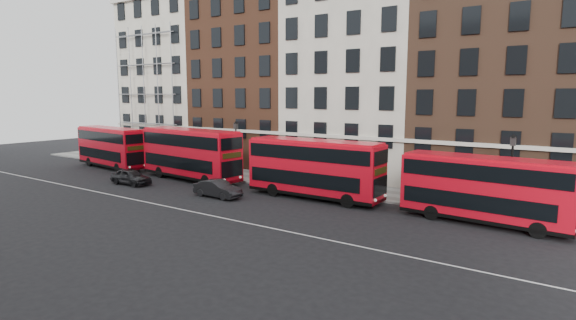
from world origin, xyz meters
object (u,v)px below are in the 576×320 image
Objects in this scene: bus_c at (314,167)px; bus_b at (190,153)px; bus_d at (484,188)px; car_rear at (131,177)px; bus_a at (111,146)px; car_front at (218,189)px.

bus_b is at bearing 179.85° from bus_c.
bus_d is (25.72, -0.00, -0.32)m from bus_b.
bus_c is 17.00m from car_rear.
bus_d is 28.88m from car_rear.
bus_a is 25.83m from bus_c.
car_front is (19.43, -3.89, -1.69)m from bus_a.
car_front is at bearing -164.25° from bus_d.
bus_a is 0.93× the size of bus_b.
bus_c reaches higher than car_rear.
car_rear is at bearing -166.94° from bus_d.
car_rear is (9.55, -4.57, -1.66)m from bus_a.
bus_a is 12.32m from bus_b.
bus_d reaches higher than car_front.
bus_b is at bearing 62.25° from car_front.
bus_c reaches higher than car_front.
car_rear is (-2.76, -4.57, -1.86)m from bus_b.
bus_a is at bearing -174.40° from bus_b.
bus_b reaches higher than bus_c.
car_rear is 1.01× the size of car_front.
car_rear is at bearing 94.85° from car_front.
bus_a reaches higher than car_front.
bus_b reaches higher than car_rear.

